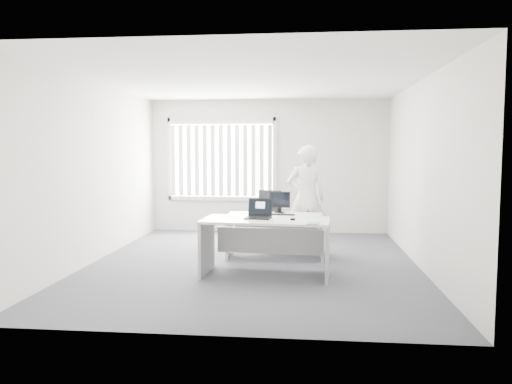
# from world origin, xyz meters

# --- Properties ---
(ground) EXTENTS (6.00, 6.00, 0.00)m
(ground) POSITION_xyz_m (0.00, 0.00, 0.00)
(ground) COLOR #5B5A63
(ground) RESTS_ON ground
(wall_back) EXTENTS (5.00, 0.02, 2.80)m
(wall_back) POSITION_xyz_m (0.00, 3.00, 1.40)
(wall_back) COLOR silver
(wall_back) RESTS_ON ground
(wall_front) EXTENTS (5.00, 0.02, 2.80)m
(wall_front) POSITION_xyz_m (0.00, -3.00, 1.40)
(wall_front) COLOR silver
(wall_front) RESTS_ON ground
(wall_left) EXTENTS (0.02, 6.00, 2.80)m
(wall_left) POSITION_xyz_m (-2.50, 0.00, 1.40)
(wall_left) COLOR silver
(wall_left) RESTS_ON ground
(wall_right) EXTENTS (0.02, 6.00, 2.80)m
(wall_right) POSITION_xyz_m (2.50, 0.00, 1.40)
(wall_right) COLOR silver
(wall_right) RESTS_ON ground
(ceiling) EXTENTS (5.00, 6.00, 0.02)m
(ceiling) POSITION_xyz_m (0.00, 0.00, 2.80)
(ceiling) COLOR silver
(ceiling) RESTS_ON wall_back
(window) EXTENTS (2.32, 0.06, 1.76)m
(window) POSITION_xyz_m (-1.00, 2.96, 1.55)
(window) COLOR beige
(window) RESTS_ON wall_back
(blinds) EXTENTS (2.20, 0.10, 1.50)m
(blinds) POSITION_xyz_m (-1.00, 2.90, 1.52)
(blinds) COLOR silver
(blinds) RESTS_ON wall_back
(desk_near) EXTENTS (1.80, 0.93, 0.80)m
(desk_near) POSITION_xyz_m (0.25, -0.70, 0.58)
(desk_near) COLOR silver
(desk_near) RESTS_ON ground
(desk_far) EXTENTS (1.56, 0.76, 0.71)m
(desk_far) POSITION_xyz_m (0.31, 0.48, 0.51)
(desk_far) COLOR silver
(desk_far) RESTS_ON ground
(office_chair) EXTENTS (0.76, 0.76, 1.02)m
(office_chair) POSITION_xyz_m (0.09, 1.33, 0.32)
(office_chair) COLOR black
(office_chair) RESTS_ON ground
(person) EXTENTS (0.72, 0.52, 1.84)m
(person) POSITION_xyz_m (0.81, 1.07, 0.92)
(person) COLOR silver
(person) RESTS_ON ground
(laptop) EXTENTS (0.39, 0.35, 0.27)m
(laptop) POSITION_xyz_m (0.14, -0.66, 0.94)
(laptop) COLOR black
(laptop) RESTS_ON desk_near
(paper_sheet) EXTENTS (0.28, 0.20, 0.00)m
(paper_sheet) POSITION_xyz_m (0.64, -0.76, 0.80)
(paper_sheet) COLOR white
(paper_sheet) RESTS_ON desk_near
(mouse) EXTENTS (0.07, 0.10, 0.04)m
(mouse) POSITION_xyz_m (0.63, -0.76, 0.82)
(mouse) COLOR silver
(mouse) RESTS_ON paper_sheet
(booklet) EXTENTS (0.18, 0.24, 0.01)m
(booklet) POSITION_xyz_m (0.90, -1.05, 0.80)
(booklet) COLOR white
(booklet) RESTS_ON desk_near
(keyboard) EXTENTS (0.46, 0.18, 0.02)m
(keyboard) POSITION_xyz_m (0.40, 0.37, 0.72)
(keyboard) COLOR black
(keyboard) RESTS_ON desk_far
(monitor) EXTENTS (0.37, 0.16, 0.36)m
(monitor) POSITION_xyz_m (0.37, 0.72, 0.88)
(monitor) COLOR black
(monitor) RESTS_ON desk_far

